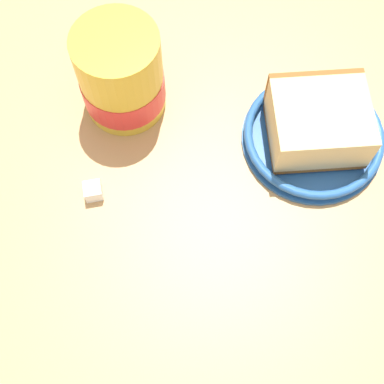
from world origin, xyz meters
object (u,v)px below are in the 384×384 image
at_px(small_plate, 313,137).
at_px(cake_slice, 318,122).
at_px(sugar_cube, 93,191).
at_px(tea_mug, 121,75).

bearing_deg(small_plate, cake_slice, -144.38).
bearing_deg(cake_slice, sugar_cube, -42.57).
xyz_separation_m(cake_slice, tea_mug, (0.06, -0.20, 0.01)).
bearing_deg(tea_mug, sugar_cube, 17.69).
xyz_separation_m(tea_mug, sugar_cube, (0.11, 0.04, -0.04)).
relative_size(tea_mug, sugar_cube, 6.28).
height_order(small_plate, sugar_cube, same).
bearing_deg(sugar_cube, tea_mug, -162.31).
distance_m(small_plate, tea_mug, 0.21).
bearing_deg(cake_slice, tea_mug, -71.74).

